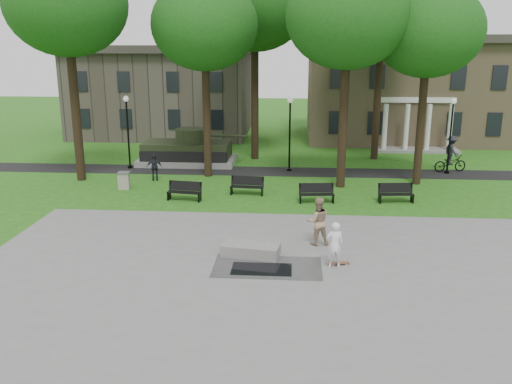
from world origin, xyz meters
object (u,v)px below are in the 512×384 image
cyclist (451,157)px  skateboarder (335,245)px  friend_watching (318,221)px  trash_bin (124,180)px  concrete_block (251,250)px  park_bench_0 (184,190)px

cyclist → skateboarder: bearing=137.9°
friend_watching → trash_bin: (-10.59, 8.11, -0.53)m
concrete_block → cyclist: bearing=52.6°
friend_watching → trash_bin: bearing=-48.6°
skateboarder → friend_watching: bearing=-83.7°
skateboarder → cyclist: bearing=-124.3°
skateboarder → friend_watching: (-0.53, 2.32, 0.12)m
concrete_block → trash_bin: bearing=130.1°
concrete_block → trash_bin: 12.40m
cyclist → park_bench_0: bearing=101.7°
friend_watching → trash_bin: friend_watching is taller
concrete_block → trash_bin: trash_bin is taller
park_bench_0 → friend_watching: bearing=-33.5°
friend_watching → park_bench_0: size_ratio=1.08×
skateboarder → trash_bin: 15.26m
friend_watching → concrete_block: bearing=16.7°
concrete_block → trash_bin: size_ratio=2.29×
concrete_block → park_bench_0: size_ratio=1.19×
friend_watching → trash_bin: 13.35m
concrete_block → skateboarder: (3.14, -0.95, 0.65)m
cyclist → concrete_block: bearing=128.2°
skateboarder → park_bench_0: size_ratio=0.95×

